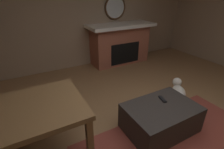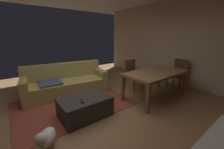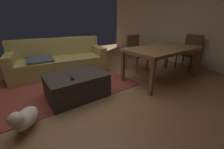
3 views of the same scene
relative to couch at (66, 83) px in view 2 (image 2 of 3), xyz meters
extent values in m
plane|color=olive|center=(0.00, -1.29, -0.31)|extent=(8.26, 8.26, 0.00)
cube|color=#C4AA91|center=(3.44, -1.29, 1.10)|extent=(0.12, 6.59, 2.82)
cube|color=brown|center=(-0.12, -0.73, -0.30)|extent=(2.60, 2.00, 0.01)
cube|color=#9E8E4C|center=(0.00, -0.06, -0.10)|extent=(2.34, 1.19, 0.42)
cube|color=#9E8E4C|center=(0.04, 0.27, 0.33)|extent=(2.24, 0.52, 0.44)
cube|color=#9E8E4C|center=(1.01, -0.21, 0.21)|extent=(0.30, 0.89, 0.20)
cube|color=#9E8E4C|center=(-1.02, 0.09, 0.21)|extent=(0.30, 0.89, 0.20)
cube|color=#3D475B|center=(-0.45, 0.00, 0.14)|extent=(0.62, 0.78, 0.03)
cube|color=#2D2826|center=(-0.12, -1.41, -0.10)|extent=(1.01, 0.69, 0.41)
cube|color=black|center=(-0.24, -1.53, 0.12)|extent=(0.09, 0.17, 0.02)
cube|color=brown|center=(1.79, -1.77, 0.40)|extent=(1.73, 0.92, 0.06)
cube|color=brown|center=(0.98, -1.36, 0.03)|extent=(0.07, 0.07, 0.68)
cube|color=brown|center=(2.60, -1.36, 0.03)|extent=(0.07, 0.07, 0.68)
cube|color=brown|center=(0.98, -2.17, 0.03)|extent=(0.07, 0.07, 0.68)
cube|color=brown|center=(2.60, -2.17, 0.03)|extent=(0.07, 0.07, 0.68)
cube|color=brown|center=(1.79, -1.00, 0.12)|extent=(0.44, 0.44, 0.04)
cube|color=brown|center=(1.79, -0.80, 0.38)|extent=(0.44, 0.04, 0.48)
cylinder|color=brown|center=(1.99, -1.20, -0.10)|extent=(0.04, 0.04, 0.41)
cylinder|color=brown|center=(1.59, -1.21, -0.10)|extent=(0.04, 0.04, 0.41)
cylinder|color=brown|center=(1.99, -0.80, -0.10)|extent=(0.04, 0.04, 0.41)
cylinder|color=brown|center=(1.59, -0.81, -0.10)|extent=(0.04, 0.04, 0.41)
cube|color=#513823|center=(2.96, -1.77, 0.12)|extent=(0.45, 0.45, 0.04)
cube|color=#513823|center=(3.16, -1.76, 0.38)|extent=(0.05, 0.44, 0.48)
cylinder|color=#513823|center=(2.76, -1.97, -0.10)|extent=(0.04, 0.04, 0.41)
cylinder|color=#513823|center=(2.75, -1.57, -0.10)|extent=(0.04, 0.04, 0.41)
cylinder|color=#513823|center=(3.16, -1.96, -0.10)|extent=(0.04, 0.04, 0.41)
cylinder|color=#513823|center=(3.15, -1.56, -0.10)|extent=(0.04, 0.04, 0.41)
cylinder|color=brown|center=(2.64, 0.09, -0.23)|extent=(0.20, 0.20, 0.15)
ellipsoid|color=#387233|center=(2.64, 0.09, 0.00)|extent=(0.39, 0.39, 0.43)
ellipsoid|color=silver|center=(-0.97, -1.82, -0.15)|extent=(0.41, 0.46, 0.22)
sphere|color=silver|center=(-1.07, -1.97, -0.02)|extent=(0.17, 0.17, 0.17)
camera|label=1|loc=(1.43, -0.04, 1.55)|focal=27.32mm
camera|label=2|loc=(-1.25, -3.79, 1.33)|focal=21.87mm
camera|label=3|loc=(-0.94, -3.63, 1.01)|focal=22.60mm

